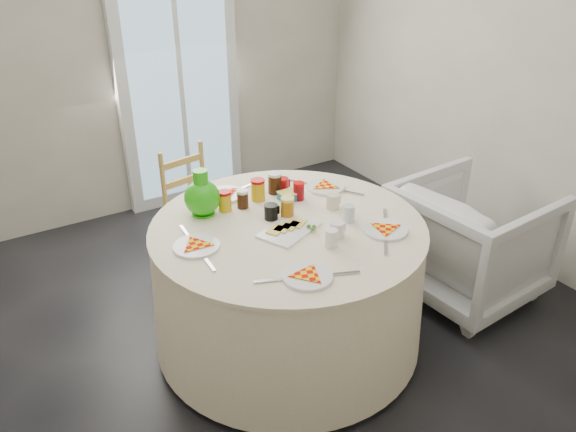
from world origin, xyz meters
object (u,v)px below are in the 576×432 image
green_pitcher (202,194)px  table (288,284)px  armchair (471,239)px  wooden_chair (198,201)px

green_pitcher → table: bearing=-25.9°
armchair → green_pitcher: size_ratio=3.34×
table → armchair: bearing=-9.6°
table → wooden_chair: bearing=94.0°
wooden_chair → armchair: 1.79m
table → armchair: armchair is taller
table → green_pitcher: (-0.32, 0.34, 0.49)m
armchair → green_pitcher: (-1.54, 0.55, 0.48)m
table → wooden_chair: 1.04m
wooden_chair → green_pitcher: bearing=-121.2°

